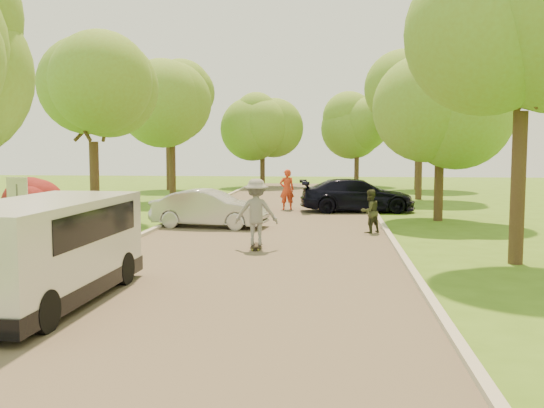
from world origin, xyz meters
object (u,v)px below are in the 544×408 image
at_px(silver_sedan, 209,209).
at_px(longboard, 256,246).
at_px(skateboarder, 256,212).
at_px(person_olive, 370,211).
at_px(dark_sedan, 357,195).
at_px(street_sign, 18,201).
at_px(minivan, 43,250).
at_px(person_striped, 287,190).

bearing_deg(silver_sedan, longboard, -145.42).
bearing_deg(skateboarder, longboard, 180.00).
bearing_deg(person_olive, longboard, 10.05).
bearing_deg(skateboarder, dark_sedan, -109.84).
bearing_deg(street_sign, minivan, -56.41).
distance_m(skateboarder, person_striped, 11.05).
relative_size(silver_sedan, longboard, 4.23).
height_order(longboard, skateboarder, skateboarder).
xyz_separation_m(dark_sedan, skateboarder, (-3.28, -10.52, 0.33)).
relative_size(street_sign, minivan, 0.41).
bearing_deg(street_sign, longboard, 23.29).
bearing_deg(minivan, silver_sedan, 86.86).
height_order(minivan, longboard, minivan).
bearing_deg(silver_sedan, street_sign, 161.43).
distance_m(street_sign, dark_sedan, 15.91).
relative_size(silver_sedan, person_olive, 2.80).
xyz_separation_m(silver_sedan, person_striped, (2.36, 6.48, 0.26)).
xyz_separation_m(street_sign, person_striped, (5.86, 13.55, -0.61)).
distance_m(dark_sedan, skateboarder, 11.02).
distance_m(dark_sedan, longboard, 11.04).
height_order(silver_sedan, skateboarder, skateboarder).
distance_m(minivan, longboard, 7.24).
relative_size(street_sign, silver_sedan, 0.52).
bearing_deg(person_striped, minivan, 64.46).
bearing_deg(person_striped, person_olive, 99.63).
bearing_deg(dark_sedan, person_striped, 74.01).
relative_size(longboard, person_olive, 0.66).
bearing_deg(silver_sedan, dark_sedan, -35.57).
height_order(street_sign, minivan, street_sign).
relative_size(minivan, person_olive, 3.52).
height_order(dark_sedan, person_olive, dark_sedan).
bearing_deg(dark_sedan, skateboarder, 156.02).
bearing_deg(skateboarder, silver_sedan, -65.65).
height_order(street_sign, longboard, street_sign).
height_order(dark_sedan, person_striped, person_striped).
height_order(dark_sedan, longboard, dark_sedan).
distance_m(minivan, silver_sedan, 11.04).
bearing_deg(silver_sedan, person_olive, -91.65).
bearing_deg(person_striped, skateboarder, 74.79).
xyz_separation_m(street_sign, person_olive, (9.26, 6.13, -0.81)).
distance_m(street_sign, minivan, 4.73).
xyz_separation_m(longboard, person_striped, (0.04, 11.05, 0.85)).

